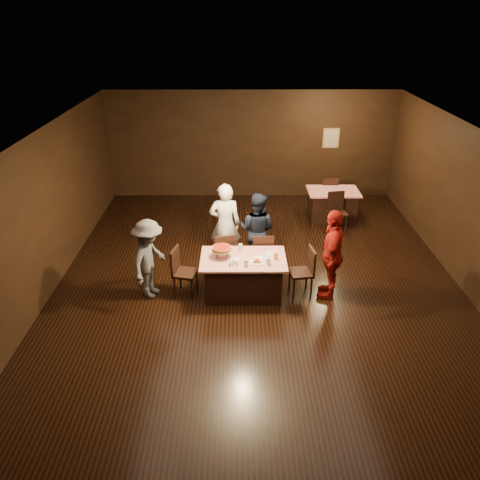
# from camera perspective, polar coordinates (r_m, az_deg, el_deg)

# --- Properties ---
(room) EXTENTS (10.00, 10.04, 3.02)m
(room) POSITION_cam_1_polar(r_m,az_deg,el_deg) (8.41, 2.48, 6.80)
(room) COLOR black
(room) RESTS_ON ground
(main_table) EXTENTS (1.60, 1.00, 0.77)m
(main_table) POSITION_cam_1_polar(r_m,az_deg,el_deg) (8.93, 0.39, -4.39)
(main_table) COLOR #A6130B
(main_table) RESTS_ON ground
(back_table) EXTENTS (1.30, 0.90, 0.77)m
(back_table) POSITION_cam_1_polar(r_m,az_deg,el_deg) (12.36, 11.16, 4.24)
(back_table) COLOR red
(back_table) RESTS_ON ground
(chair_far_left) EXTENTS (0.51, 0.51, 0.95)m
(chair_far_left) POSITION_cam_1_polar(r_m,az_deg,el_deg) (9.54, -2.07, -1.61)
(chair_far_left) COLOR black
(chair_far_left) RESTS_ON ground
(chair_far_right) EXTENTS (0.43, 0.43, 0.95)m
(chair_far_right) POSITION_cam_1_polar(r_m,az_deg,el_deg) (9.55, 2.74, -1.60)
(chair_far_right) COLOR black
(chair_far_right) RESTS_ON ground
(chair_end_left) EXTENTS (0.50, 0.50, 0.95)m
(chair_end_left) POSITION_cam_1_polar(r_m,az_deg,el_deg) (8.94, -6.69, -3.89)
(chair_end_left) COLOR black
(chair_end_left) RESTS_ON ground
(chair_end_right) EXTENTS (0.47, 0.47, 0.95)m
(chair_end_right) POSITION_cam_1_polar(r_m,az_deg,el_deg) (8.97, 7.45, -3.84)
(chair_end_right) COLOR black
(chair_end_right) RESTS_ON ground
(chair_back_near) EXTENTS (0.49, 0.49, 0.95)m
(chair_back_near) POSITION_cam_1_polar(r_m,az_deg,el_deg) (11.69, 11.81, 3.34)
(chair_back_near) COLOR black
(chair_back_near) RESTS_ON ground
(chair_back_far) EXTENTS (0.43, 0.43, 0.95)m
(chair_back_far) POSITION_cam_1_polar(r_m,az_deg,el_deg) (12.87, 10.72, 5.63)
(chair_back_far) COLOR black
(chair_back_far) RESTS_ON ground
(diner_white_jacket) EXTENTS (0.67, 0.45, 1.80)m
(diner_white_jacket) POSITION_cam_1_polar(r_m,az_deg,el_deg) (9.79, -1.84, 1.92)
(diner_white_jacket) COLOR white
(diner_white_jacket) RESTS_ON ground
(diner_navy_hoodie) EXTENTS (0.98, 0.89, 1.63)m
(diner_navy_hoodie) POSITION_cam_1_polar(r_m,az_deg,el_deg) (9.73, 2.09, 1.24)
(diner_navy_hoodie) COLOR black
(diner_navy_hoodie) RESTS_ON ground
(diner_grey_knit) EXTENTS (0.86, 1.14, 1.56)m
(diner_grey_knit) POSITION_cam_1_polar(r_m,az_deg,el_deg) (8.85, -10.99, -2.29)
(diner_grey_knit) COLOR #515256
(diner_grey_knit) RESTS_ON ground
(diner_red_shirt) EXTENTS (0.67, 1.11, 1.77)m
(diner_red_shirt) POSITION_cam_1_polar(r_m,az_deg,el_deg) (8.79, 11.16, -1.74)
(diner_red_shirt) COLOR maroon
(diner_red_shirt) RESTS_ON ground
(pizza_stand) EXTENTS (0.38, 0.38, 0.22)m
(pizza_stand) POSITION_cam_1_polar(r_m,az_deg,el_deg) (8.70, -2.24, -1.03)
(pizza_stand) COLOR black
(pizza_stand) RESTS_ON main_table
(plate_with_slice) EXTENTS (0.25, 0.25, 0.06)m
(plate_with_slice) POSITION_cam_1_polar(r_m,az_deg,el_deg) (8.58, 2.08, -2.66)
(plate_with_slice) COLOR white
(plate_with_slice) RESTS_ON main_table
(plate_empty) EXTENTS (0.25, 0.25, 0.01)m
(plate_empty) POSITION_cam_1_polar(r_m,az_deg,el_deg) (8.89, 3.93, -1.71)
(plate_empty) COLOR white
(plate_empty) RESTS_ON main_table
(glass_front_left) EXTENTS (0.08, 0.08, 0.14)m
(glass_front_left) POSITION_cam_1_polar(r_m,az_deg,el_deg) (8.44, 0.76, -2.80)
(glass_front_left) COLOR silver
(glass_front_left) RESTS_ON main_table
(glass_front_right) EXTENTS (0.08, 0.08, 0.14)m
(glass_front_right) POSITION_cam_1_polar(r_m,az_deg,el_deg) (8.50, 3.45, -2.62)
(glass_front_right) COLOR silver
(glass_front_right) RESTS_ON main_table
(glass_amber) EXTENTS (0.08, 0.08, 0.14)m
(glass_amber) POSITION_cam_1_polar(r_m,az_deg,el_deg) (8.69, 4.36, -1.97)
(glass_amber) COLOR #BF7F26
(glass_amber) RESTS_ON main_table
(glass_back) EXTENTS (0.08, 0.08, 0.14)m
(glass_back) POSITION_cam_1_polar(r_m,az_deg,el_deg) (8.97, 0.05, -0.91)
(glass_back) COLOR silver
(glass_back) RESTS_ON main_table
(condiments) EXTENTS (0.17, 0.10, 0.09)m
(condiments) POSITION_cam_1_polar(r_m,az_deg,el_deg) (8.47, -0.80, -2.87)
(condiments) COLOR silver
(condiments) RESTS_ON main_table
(napkin_center) EXTENTS (0.19, 0.19, 0.01)m
(napkin_center) POSITION_cam_1_polar(r_m,az_deg,el_deg) (8.75, 2.36, -2.21)
(napkin_center) COLOR white
(napkin_center) RESTS_ON main_table
(napkin_left) EXTENTS (0.21, 0.21, 0.01)m
(napkin_left) POSITION_cam_1_polar(r_m,az_deg,el_deg) (8.69, -0.59, -2.37)
(napkin_left) COLOR white
(napkin_left) RESTS_ON main_table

